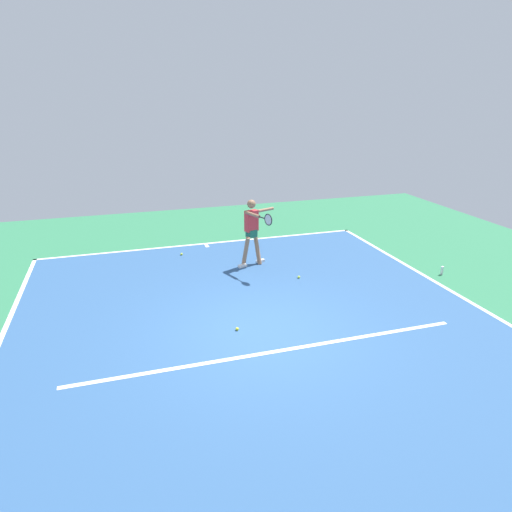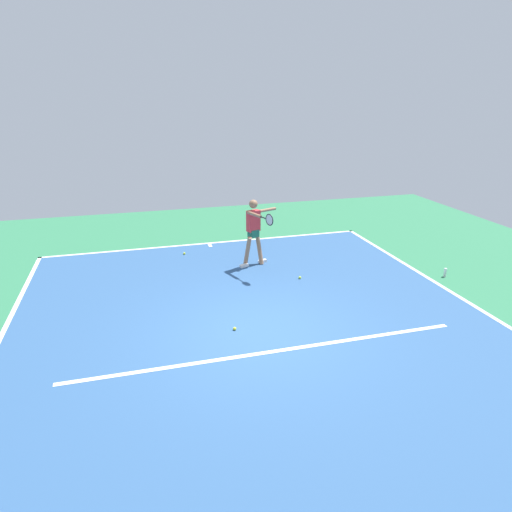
{
  "view_description": "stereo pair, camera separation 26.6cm",
  "coord_description": "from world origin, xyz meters",
  "px_view_note": "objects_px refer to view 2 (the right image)",
  "views": [
    {
      "loc": [
        2.42,
        7.44,
        4.39
      ],
      "look_at": [
        -0.42,
        -1.76,
        0.9
      ],
      "focal_mm": 31.87,
      "sensor_mm": 36.0,
      "label": 1
    },
    {
      "loc": [
        2.17,
        7.51,
        4.39
      ],
      "look_at": [
        -0.42,
        -1.76,
        0.9
      ],
      "focal_mm": 31.87,
      "sensor_mm": 36.0,
      "label": 2
    }
  ],
  "objects_px": {
    "tennis_player": "(254,228)",
    "tennis_ball_centre_court": "(300,278)",
    "tennis_ball_by_baseline": "(184,253)",
    "tennis_ball_by_sideline": "(235,329)",
    "water_bottle": "(445,272)"
  },
  "relations": [
    {
      "from": "tennis_player",
      "to": "tennis_ball_by_baseline",
      "type": "xyz_separation_m",
      "value": [
        1.71,
        -1.34,
        -1.0
      ]
    },
    {
      "from": "tennis_player",
      "to": "tennis_ball_centre_court",
      "type": "height_order",
      "value": "tennis_player"
    },
    {
      "from": "tennis_ball_by_sideline",
      "to": "tennis_ball_centre_court",
      "type": "relative_size",
      "value": 1.0
    },
    {
      "from": "tennis_player",
      "to": "tennis_ball_by_baseline",
      "type": "distance_m",
      "value": 2.39
    },
    {
      "from": "tennis_player",
      "to": "tennis_ball_by_sideline",
      "type": "distance_m",
      "value": 3.72
    },
    {
      "from": "tennis_ball_centre_court",
      "to": "tennis_ball_by_baseline",
      "type": "bearing_deg",
      "value": -45.25
    },
    {
      "from": "tennis_ball_by_sideline",
      "to": "tennis_ball_centre_court",
      "type": "xyz_separation_m",
      "value": [
        -2.15,
        -2.1,
        0.0
      ]
    },
    {
      "from": "tennis_ball_by_sideline",
      "to": "tennis_ball_by_baseline",
      "type": "bearing_deg",
      "value": -85.16
    },
    {
      "from": "tennis_ball_by_baseline",
      "to": "water_bottle",
      "type": "distance_m",
      "value": 7.01
    },
    {
      "from": "tennis_ball_by_baseline",
      "to": "water_bottle",
      "type": "xyz_separation_m",
      "value": [
        -6.12,
        3.42,
        0.08
      ]
    },
    {
      "from": "tennis_ball_by_sideline",
      "to": "water_bottle",
      "type": "xyz_separation_m",
      "value": [
        -5.73,
        -1.25,
        0.08
      ]
    },
    {
      "from": "tennis_ball_by_sideline",
      "to": "tennis_ball_centre_court",
      "type": "distance_m",
      "value": 3.01
    },
    {
      "from": "tennis_ball_centre_court",
      "to": "tennis_ball_by_sideline",
      "type": "bearing_deg",
      "value": 44.21
    },
    {
      "from": "tennis_ball_by_sideline",
      "to": "water_bottle",
      "type": "bearing_deg",
      "value": -167.71
    },
    {
      "from": "tennis_ball_centre_court",
      "to": "tennis_ball_by_baseline",
      "type": "xyz_separation_m",
      "value": [
        2.55,
        -2.57,
        0.0
      ]
    }
  ]
}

